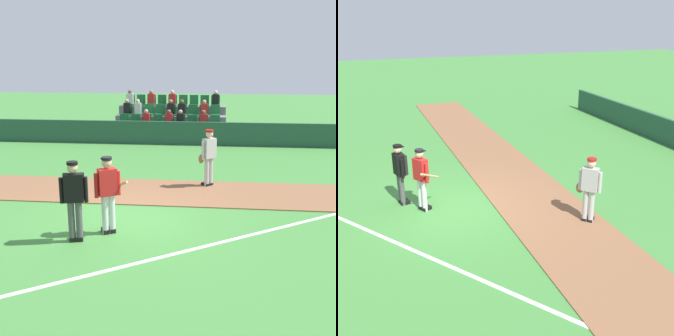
# 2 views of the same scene
# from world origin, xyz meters

# --- Properties ---
(ground_plane) EXTENTS (80.00, 80.00, 0.00)m
(ground_plane) POSITION_xyz_m (0.00, 0.00, 0.00)
(ground_plane) COLOR #42843A
(infield_dirt_path) EXTENTS (28.00, 2.47, 0.03)m
(infield_dirt_path) POSITION_xyz_m (0.00, 2.42, 0.01)
(infield_dirt_path) COLOR brown
(infield_dirt_path) RESTS_ON ground
(foul_line_chalk) EXTENTS (9.89, 6.97, 0.01)m
(foul_line_chalk) POSITION_xyz_m (3.00, -0.50, 0.01)
(foul_line_chalk) COLOR white
(foul_line_chalk) RESTS_ON ground
(batter_red_jersey) EXTENTS (0.74, 0.70, 1.76)m
(batter_red_jersey) POSITION_xyz_m (-0.16, -0.71, 0.97)
(batter_red_jersey) COLOR silver
(batter_red_jersey) RESTS_ON ground
(umpire_home_plate) EXTENTS (0.57, 0.38, 1.76)m
(umpire_home_plate) POSITION_xyz_m (-0.77, -1.19, 1.00)
(umpire_home_plate) COLOR #4C4C4C
(umpire_home_plate) RESTS_ON ground
(runner_grey_jersey) EXTENTS (0.57, 0.50, 1.76)m
(runner_grey_jersey) POSITION_xyz_m (1.99, 3.18, 0.96)
(runner_grey_jersey) COLOR #B2B2B2
(runner_grey_jersey) RESTS_ON ground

